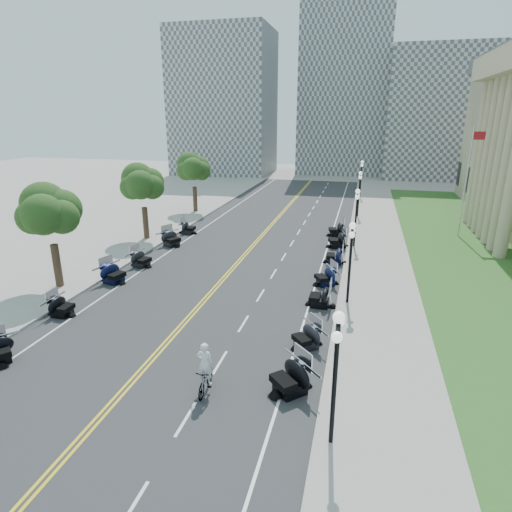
# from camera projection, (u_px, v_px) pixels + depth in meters

# --- Properties ---
(ground) EXTENTS (160.00, 160.00, 0.00)m
(ground) POSITION_uv_depth(u_px,v_px,m) (189.00, 317.00, 24.22)
(ground) COLOR gray
(road) EXTENTS (16.00, 90.00, 0.01)m
(road) POSITION_uv_depth(u_px,v_px,m) (239.00, 262.00, 33.43)
(road) COLOR #333335
(road) RESTS_ON ground
(centerline_yellow_a) EXTENTS (0.12, 90.00, 0.00)m
(centerline_yellow_a) POSITION_uv_depth(u_px,v_px,m) (237.00, 261.00, 33.45)
(centerline_yellow_a) COLOR yellow
(centerline_yellow_a) RESTS_ON road
(centerline_yellow_b) EXTENTS (0.12, 90.00, 0.00)m
(centerline_yellow_b) POSITION_uv_depth(u_px,v_px,m) (240.00, 262.00, 33.40)
(centerline_yellow_b) COLOR yellow
(centerline_yellow_b) RESTS_ON road
(edge_line_north) EXTENTS (0.12, 90.00, 0.00)m
(edge_line_north) POSITION_uv_depth(u_px,v_px,m) (321.00, 268.00, 31.94)
(edge_line_north) COLOR white
(edge_line_north) RESTS_ON road
(edge_line_south) EXTENTS (0.12, 90.00, 0.00)m
(edge_line_south) POSITION_uv_depth(u_px,v_px,m) (164.00, 255.00, 34.91)
(edge_line_south) COLOR white
(edge_line_south) RESTS_ON road
(lane_dash_3) EXTENTS (0.12, 2.00, 0.00)m
(lane_dash_3) POSITION_uv_depth(u_px,v_px,m) (132.00, 509.00, 12.43)
(lane_dash_3) COLOR white
(lane_dash_3) RESTS_ON road
(lane_dash_4) EXTENTS (0.12, 2.00, 0.00)m
(lane_dash_4) POSITION_uv_depth(u_px,v_px,m) (186.00, 419.00, 16.11)
(lane_dash_4) COLOR white
(lane_dash_4) RESTS_ON road
(lane_dash_5) EXTENTS (0.12, 2.00, 0.00)m
(lane_dash_5) POSITION_uv_depth(u_px,v_px,m) (220.00, 362.00, 19.79)
(lane_dash_5) COLOR white
(lane_dash_5) RESTS_ON road
(lane_dash_6) EXTENTS (0.12, 2.00, 0.00)m
(lane_dash_6) POSITION_uv_depth(u_px,v_px,m) (243.00, 323.00, 23.48)
(lane_dash_6) COLOR white
(lane_dash_6) RESTS_ON road
(lane_dash_7) EXTENTS (0.12, 2.00, 0.00)m
(lane_dash_7) POSITION_uv_depth(u_px,v_px,m) (261.00, 295.00, 27.16)
(lane_dash_7) COLOR white
(lane_dash_7) RESTS_ON road
(lane_dash_8) EXTENTS (0.12, 2.00, 0.00)m
(lane_dash_8) POSITION_uv_depth(u_px,v_px,m) (273.00, 274.00, 30.84)
(lane_dash_8) COLOR white
(lane_dash_8) RESTS_ON road
(lane_dash_9) EXTENTS (0.12, 2.00, 0.00)m
(lane_dash_9) POSITION_uv_depth(u_px,v_px,m) (284.00, 257.00, 34.53)
(lane_dash_9) COLOR white
(lane_dash_9) RESTS_ON road
(lane_dash_10) EXTENTS (0.12, 2.00, 0.00)m
(lane_dash_10) POSITION_uv_depth(u_px,v_px,m) (292.00, 243.00, 38.21)
(lane_dash_10) COLOR white
(lane_dash_10) RESTS_ON road
(lane_dash_11) EXTENTS (0.12, 2.00, 0.00)m
(lane_dash_11) POSITION_uv_depth(u_px,v_px,m) (299.00, 232.00, 41.89)
(lane_dash_11) COLOR white
(lane_dash_11) RESTS_ON road
(lane_dash_12) EXTENTS (0.12, 2.00, 0.00)m
(lane_dash_12) POSITION_uv_depth(u_px,v_px,m) (304.00, 222.00, 45.58)
(lane_dash_12) COLOR white
(lane_dash_12) RESTS_ON road
(lane_dash_13) EXTENTS (0.12, 2.00, 0.00)m
(lane_dash_13) POSITION_uv_depth(u_px,v_px,m) (309.00, 214.00, 49.26)
(lane_dash_13) COLOR white
(lane_dash_13) RESTS_ON road
(lane_dash_14) EXTENTS (0.12, 2.00, 0.00)m
(lane_dash_14) POSITION_uv_depth(u_px,v_px,m) (313.00, 208.00, 52.94)
(lane_dash_14) COLOR white
(lane_dash_14) RESTS_ON road
(lane_dash_15) EXTENTS (0.12, 2.00, 0.00)m
(lane_dash_15) POSITION_uv_depth(u_px,v_px,m) (317.00, 202.00, 56.62)
(lane_dash_15) COLOR white
(lane_dash_15) RESTS_ON road
(lane_dash_16) EXTENTS (0.12, 2.00, 0.00)m
(lane_dash_16) POSITION_uv_depth(u_px,v_px,m) (320.00, 196.00, 60.31)
(lane_dash_16) COLOR white
(lane_dash_16) RESTS_ON road
(lane_dash_17) EXTENTS (0.12, 2.00, 0.00)m
(lane_dash_17) POSITION_uv_depth(u_px,v_px,m) (323.00, 192.00, 63.99)
(lane_dash_17) COLOR white
(lane_dash_17) RESTS_ON road
(lane_dash_18) EXTENTS (0.12, 2.00, 0.00)m
(lane_dash_18) POSITION_uv_depth(u_px,v_px,m) (326.00, 187.00, 67.67)
(lane_dash_18) COLOR white
(lane_dash_18) RESTS_ON road
(lane_dash_19) EXTENTS (0.12, 2.00, 0.00)m
(lane_dash_19) POSITION_uv_depth(u_px,v_px,m) (328.00, 184.00, 71.36)
(lane_dash_19) COLOR white
(lane_dash_19) RESTS_ON road
(sidewalk_north) EXTENTS (5.00, 90.00, 0.15)m
(sidewalk_north) POSITION_uv_depth(u_px,v_px,m) (378.00, 272.00, 30.97)
(sidewalk_north) COLOR #9E9991
(sidewalk_north) RESTS_ON ground
(sidewalk_south) EXTENTS (5.00, 90.00, 0.15)m
(sidewalk_south) POSITION_uv_depth(u_px,v_px,m) (119.00, 251.00, 35.84)
(sidewalk_south) COLOR #9E9991
(sidewalk_south) RESTS_ON ground
(lawn) EXTENTS (9.00, 60.00, 0.10)m
(lawn) POSITION_uv_depth(u_px,v_px,m) (460.00, 248.00, 36.72)
(lawn) COLOR #356023
(lawn) RESTS_ON ground
(distant_block_a) EXTENTS (18.00, 14.00, 26.00)m
(distant_block_a) POSITION_uv_depth(u_px,v_px,m) (224.00, 104.00, 81.42)
(distant_block_a) COLOR gray
(distant_block_a) RESTS_ON ground
(distant_block_b) EXTENTS (16.00, 12.00, 30.00)m
(distant_block_b) POSITION_uv_depth(u_px,v_px,m) (344.00, 92.00, 81.21)
(distant_block_b) COLOR gray
(distant_block_b) RESTS_ON ground
(distant_block_c) EXTENTS (20.00, 14.00, 22.00)m
(distant_block_c) POSITION_uv_depth(u_px,v_px,m) (445.00, 115.00, 75.52)
(distant_block_c) COLOR gray
(distant_block_c) RESTS_ON ground
(street_lamp_1) EXTENTS (0.50, 1.20, 4.90)m
(street_lamp_1) POSITION_uv_depth(u_px,v_px,m) (335.00, 381.00, 14.04)
(street_lamp_1) COLOR black
(street_lamp_1) RESTS_ON sidewalk_north
(street_lamp_2) EXTENTS (0.50, 1.20, 4.90)m
(street_lamp_2) POSITION_uv_depth(u_px,v_px,m) (350.00, 264.00, 25.09)
(street_lamp_2) COLOR black
(street_lamp_2) RESTS_ON sidewalk_north
(street_lamp_3) EXTENTS (0.50, 1.20, 4.90)m
(street_lamp_3) POSITION_uv_depth(u_px,v_px,m) (356.00, 218.00, 36.14)
(street_lamp_3) COLOR black
(street_lamp_3) RESTS_ON sidewalk_north
(street_lamp_4) EXTENTS (0.50, 1.20, 4.90)m
(street_lamp_4) POSITION_uv_depth(u_px,v_px,m) (359.00, 194.00, 47.19)
(street_lamp_4) COLOR black
(street_lamp_4) RESTS_ON sidewalk_north
(street_lamp_5) EXTENTS (0.50, 1.20, 4.90)m
(street_lamp_5) POSITION_uv_depth(u_px,v_px,m) (361.00, 179.00, 58.24)
(street_lamp_5) COLOR black
(street_lamp_5) RESTS_ON sidewalk_north
(flagpole) EXTENTS (1.10, 0.20, 10.00)m
(flagpole) POSITION_uv_depth(u_px,v_px,m) (466.00, 184.00, 38.73)
(flagpole) COLOR silver
(flagpole) RESTS_ON ground
(tree_2) EXTENTS (4.80, 4.80, 9.20)m
(tree_2) POSITION_uv_depth(u_px,v_px,m) (50.00, 218.00, 26.90)
(tree_2) COLOR #235619
(tree_2) RESTS_ON sidewalk_south
(tree_3) EXTENTS (4.80, 4.80, 9.20)m
(tree_3) POSITION_uv_depth(u_px,v_px,m) (143.00, 188.00, 37.95)
(tree_3) COLOR #235619
(tree_3) RESTS_ON sidewalk_south
(tree_4) EXTENTS (4.80, 4.80, 9.20)m
(tree_4) POSITION_uv_depth(u_px,v_px,m) (194.00, 172.00, 49.00)
(tree_4) COLOR #235619
(tree_4) RESTS_ON sidewalk_south
(motorcycle_n_4) EXTENTS (3.02, 3.02, 1.50)m
(motorcycle_n_4) POSITION_uv_depth(u_px,v_px,m) (290.00, 376.00, 17.46)
(motorcycle_n_4) COLOR black
(motorcycle_n_4) RESTS_ON road
(motorcycle_n_5) EXTENTS (2.58, 2.58, 1.28)m
(motorcycle_n_5) POSITION_uv_depth(u_px,v_px,m) (307.00, 336.00, 20.89)
(motorcycle_n_5) COLOR black
(motorcycle_n_5) RESTS_ON road
(motorcycle_n_6) EXTENTS (2.01, 2.01, 1.38)m
(motorcycle_n_6) POSITION_uv_depth(u_px,v_px,m) (320.00, 295.00, 25.43)
(motorcycle_n_6) COLOR black
(motorcycle_n_6) RESTS_ON road
(motorcycle_n_7) EXTENTS (2.64, 2.64, 1.36)m
(motorcycle_n_7) POSITION_uv_depth(u_px,v_px,m) (326.00, 276.00, 28.62)
(motorcycle_n_7) COLOR black
(motorcycle_n_7) RESTS_ON road
(motorcycle_n_8) EXTENTS (2.11, 2.11, 1.41)m
(motorcycle_n_8) POSITION_uv_depth(u_px,v_px,m) (335.00, 255.00, 32.86)
(motorcycle_n_8) COLOR black
(motorcycle_n_8) RESTS_ON road
(motorcycle_n_9) EXTENTS (2.63, 2.63, 1.52)m
(motorcycle_n_9) POSITION_uv_depth(u_px,v_px,m) (337.00, 239.00, 36.76)
(motorcycle_n_9) COLOR black
(motorcycle_n_9) RESTS_ON road
(motorcycle_n_10) EXTENTS (2.51, 2.51, 1.47)m
(motorcycle_n_10) POSITION_uv_depth(u_px,v_px,m) (337.00, 229.00, 40.25)
(motorcycle_n_10) COLOR black
(motorcycle_n_10) RESTS_ON road
(motorcycle_s_5) EXTENTS (1.80, 1.80, 1.26)m
(motorcycle_s_5) POSITION_uv_depth(u_px,v_px,m) (61.00, 306.00, 24.24)
(motorcycle_s_5) COLOR black
(motorcycle_s_5) RESTS_ON road
(motorcycle_s_6) EXTENTS (2.56, 2.56, 1.46)m
(motorcycle_s_6) POSITION_uv_depth(u_px,v_px,m) (113.00, 273.00, 29.03)
(motorcycle_s_6) COLOR black
(motorcycle_s_6) RESTS_ON road
(motorcycle_s_7) EXTENTS (2.25, 2.25, 1.35)m
(motorcycle_s_7) POSITION_uv_depth(u_px,v_px,m) (141.00, 258.00, 32.13)
(motorcycle_s_7) COLOR black
(motorcycle_s_7) RESTS_ON road
(motorcycle_s_8) EXTENTS (2.85, 2.85, 1.47)m
(motorcycle_s_8) POSITION_uv_depth(u_px,v_px,m) (171.00, 238.00, 37.24)
(motorcycle_s_8) COLOR black
(motorcycle_s_8) RESTS_ON road
(motorcycle_s_9) EXTENTS (1.94, 1.94, 1.33)m
(motorcycle_s_9) POSITION_uv_depth(u_px,v_px,m) (188.00, 227.00, 41.13)
(motorcycle_s_9) COLOR black
(motorcycle_s_9) RESTS_ON road
(bicycle) EXTENTS (0.64, 1.93, 1.15)m
(bicycle) POSITION_uv_depth(u_px,v_px,m) (206.00, 379.00, 17.57)
(bicycle) COLOR #A51414
(bicycle) RESTS_ON road
(cyclist_rider) EXTENTS (0.69, 0.46, 1.90)m
(cyclist_rider) POSITION_uv_depth(u_px,v_px,m) (204.00, 346.00, 17.09)
(cyclist_rider) COLOR white
(cyclist_rider) RESTS_ON bicycle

